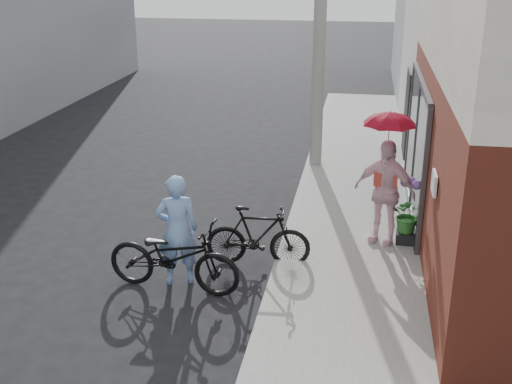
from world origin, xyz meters
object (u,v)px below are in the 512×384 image
(utility_pole, at_px, (320,15))
(planter, at_px, (406,237))
(bike_left, at_px, (173,257))
(bike_right, at_px, (258,236))
(kimono_woman, at_px, (384,192))
(officer, at_px, (177,230))

(utility_pole, relative_size, planter, 19.58)
(bike_left, xyz_separation_m, planter, (3.50, 2.04, -0.33))
(bike_right, relative_size, kimono_woman, 0.94)
(utility_pole, distance_m, bike_right, 5.94)
(bike_left, bearing_deg, kimono_woman, -50.73)
(utility_pole, height_order, planter, utility_pole)
(bike_left, xyz_separation_m, bike_right, (1.10, 1.00, -0.03))
(utility_pole, distance_m, bike_left, 6.97)
(officer, height_order, bike_left, officer)
(officer, relative_size, planter, 4.89)
(utility_pole, bearing_deg, kimono_woman, -70.19)
(bike_right, bearing_deg, planter, -69.69)
(officer, bearing_deg, kimono_woman, -169.48)
(bike_left, relative_size, planter, 5.77)
(utility_pole, bearing_deg, bike_right, -95.59)
(bike_right, bearing_deg, kimono_woman, -65.87)
(bike_left, xyz_separation_m, kimono_woman, (3.08, 2.02, 0.48))
(utility_pole, xyz_separation_m, bike_left, (-1.60, -6.11, -2.96))
(bike_left, height_order, bike_right, bike_left)
(bike_right, height_order, planter, bike_right)
(utility_pole, xyz_separation_m, planter, (1.90, -4.06, -3.29))
(bike_right, distance_m, kimono_woman, 2.28)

